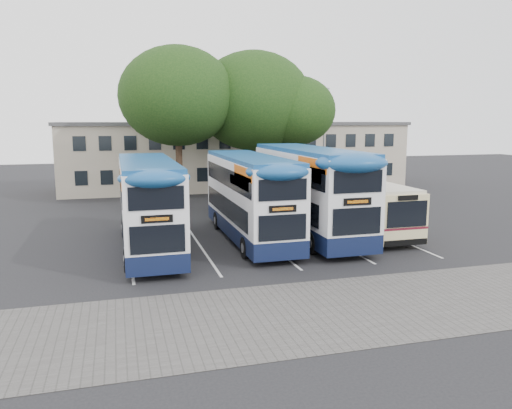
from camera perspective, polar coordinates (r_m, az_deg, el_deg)
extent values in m
plane|color=black|center=(23.58, 13.42, -6.29)|extent=(120.00, 120.00, 0.00)
cube|color=#595654|center=(18.51, 15.53, -10.80)|extent=(40.00, 6.00, 0.01)
cube|color=silver|center=(25.56, -14.24, -5.07)|extent=(0.12, 11.00, 0.01)
cube|color=silver|center=(25.86, -6.44, -4.66)|extent=(0.12, 11.00, 0.01)
cube|color=silver|center=(26.62, 1.03, -4.19)|extent=(0.12, 11.00, 0.01)
cube|color=silver|center=(27.80, 7.97, -3.69)|extent=(0.12, 11.00, 0.01)
cube|color=silver|center=(29.36, 14.25, -3.18)|extent=(0.12, 11.00, 0.01)
cube|color=#ACA18A|center=(48.19, -2.22, 5.60)|extent=(32.00, 8.00, 6.00)
cube|color=#4C4C4F|center=(48.08, -2.25, 9.23)|extent=(32.40, 8.40, 0.30)
cube|color=black|center=(44.42, -1.00, 3.58)|extent=(30.00, 0.06, 1.20)
cube|color=black|center=(44.22, -1.01, 7.19)|extent=(30.00, 0.06, 1.20)
cylinder|color=gray|center=(43.36, 7.76, 7.06)|extent=(0.14, 0.14, 9.00)
cube|color=gray|center=(43.40, 7.90, 13.00)|extent=(0.12, 0.80, 0.12)
cube|color=gray|center=(43.03, 8.11, 12.96)|extent=(0.25, 0.50, 0.12)
cylinder|color=black|center=(38.01, -8.75, 4.40)|extent=(0.50, 0.50, 5.96)
ellipsoid|color=black|center=(37.90, -8.95, 12.14)|extent=(8.58, 8.58, 7.30)
cylinder|color=black|center=(40.14, -0.26, 4.64)|extent=(0.50, 0.50, 5.77)
ellipsoid|color=black|center=(40.02, -0.27, 11.74)|extent=(9.12, 9.12, 7.76)
cylinder|color=black|center=(39.89, 4.38, 4.19)|extent=(0.50, 0.50, 5.23)
ellipsoid|color=black|center=(39.72, 4.46, 10.66)|extent=(6.35, 6.35, 5.39)
cube|color=#0F1839|center=(25.25, -12.08, -3.52)|extent=(2.53, 10.65, 0.81)
cube|color=white|center=(24.88, -12.24, 0.92)|extent=(2.53, 10.65, 3.14)
cube|color=navy|center=(24.70, -12.37, 4.64)|extent=(2.48, 10.43, 0.30)
cube|color=black|center=(25.32, -12.21, -0.91)|extent=(2.57, 9.43, 1.01)
cube|color=black|center=(24.79, -12.30, 2.54)|extent=(2.57, 10.04, 0.91)
cube|color=orange|center=(21.38, -8.35, 3.07)|extent=(0.02, 3.24, 0.56)
cube|color=black|center=(19.63, -11.24, -1.63)|extent=(1.22, 0.06, 0.30)
cylinder|color=black|center=(28.27, -14.80, -2.65)|extent=(0.30, 1.01, 1.01)
cylinder|color=black|center=(28.39, -10.17, -2.43)|extent=(0.30, 1.01, 1.01)
cylinder|color=black|center=(21.87, -14.47, -6.20)|extent=(0.30, 1.01, 1.01)
cylinder|color=black|center=(22.02, -8.47, -5.89)|extent=(0.30, 1.01, 1.01)
cube|color=#0F1839|center=(26.77, -0.68, -2.54)|extent=(2.56, 10.76, 0.82)
cube|color=white|center=(26.43, -0.69, 1.70)|extent=(2.56, 10.76, 3.18)
cube|color=navy|center=(26.25, -0.70, 5.25)|extent=(2.51, 10.55, 0.31)
cube|color=black|center=(26.85, -0.86, -0.06)|extent=(2.60, 9.53, 1.03)
cube|color=black|center=(26.34, -0.70, 3.24)|extent=(2.60, 10.15, 0.92)
cube|color=orange|center=(23.31, 4.64, 3.78)|extent=(0.02, 3.28, 0.56)
cube|color=black|center=(21.32, 3.08, -0.50)|extent=(1.23, 0.06, 0.31)
cylinder|color=black|center=(29.54, -4.43, -1.83)|extent=(0.31, 1.03, 1.03)
cylinder|color=black|center=(30.07, -0.09, -1.60)|extent=(0.31, 1.03, 1.03)
cylinder|color=black|center=(23.20, -1.19, -4.97)|extent=(0.31, 1.03, 1.03)
cylinder|color=black|center=(23.87, 4.22, -4.58)|extent=(0.31, 1.03, 1.03)
cube|color=#0F1839|center=(27.96, 5.95, -1.96)|extent=(2.76, 11.60, 0.88)
cube|color=white|center=(27.62, 6.03, 2.43)|extent=(2.76, 11.60, 3.43)
cube|color=navy|center=(27.45, 6.09, 6.09)|extent=(2.71, 11.37, 0.33)
cube|color=black|center=(28.05, 5.75, 0.61)|extent=(2.80, 10.28, 1.11)
cube|color=black|center=(27.53, 6.06, 4.03)|extent=(2.80, 10.94, 0.99)
cube|color=orange|center=(24.61, 12.40, 4.62)|extent=(0.02, 3.54, 0.61)
cube|color=black|center=(22.37, 11.54, 0.33)|extent=(1.33, 0.06, 0.33)
cylinder|color=black|center=(30.72, 1.46, -1.28)|extent=(0.33, 1.11, 1.11)
cylinder|color=black|center=(31.53, 5.81, -1.05)|extent=(0.33, 1.11, 1.11)
cylinder|color=black|center=(24.11, 6.51, -4.37)|extent=(0.33, 1.11, 1.11)
cylinder|color=black|center=(25.14, 11.81, -3.94)|extent=(0.33, 1.11, 1.11)
cube|color=red|center=(29.34, 7.61, 4.34)|extent=(0.02, 4.42, 0.94)
cube|color=beige|center=(29.49, 11.75, 0.01)|extent=(2.45, 9.80, 2.50)
cube|color=beige|center=(29.31, 11.84, 2.52)|extent=(2.35, 9.40, 0.20)
cube|color=black|center=(29.86, 11.35, 0.95)|extent=(2.49, 7.84, 0.88)
cube|color=maroon|center=(29.56, 11.72, -0.78)|extent=(2.48, 9.82, 0.12)
cube|color=black|center=(25.25, 16.90, -1.06)|extent=(2.15, 0.06, 1.27)
cylinder|color=black|center=(26.30, 12.86, -3.52)|extent=(0.29, 0.98, 0.98)
cylinder|color=black|center=(27.41, 16.94, -3.17)|extent=(0.29, 0.98, 0.98)
cylinder|color=black|center=(31.82, 7.49, -1.10)|extent=(0.29, 0.98, 0.98)
cylinder|color=black|center=(32.74, 11.05, -0.89)|extent=(0.29, 0.98, 0.98)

